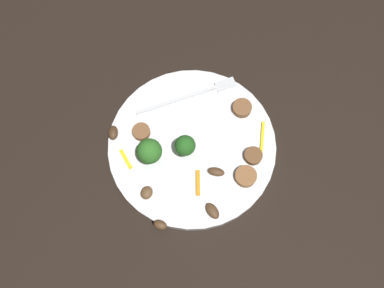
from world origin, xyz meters
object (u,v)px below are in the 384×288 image
at_px(fork, 194,94).
at_px(mushroom_0, 212,211).
at_px(broccoli_floret_0, 149,151).
at_px(pepper_strip_1, 126,159).
at_px(pepper_strip_2, 262,138).
at_px(sausage_slice_2, 242,108).
at_px(mushroom_1, 216,172).
at_px(sausage_slice_3, 141,132).
at_px(mushroom_2, 147,193).
at_px(broccoli_floret_1, 185,146).
at_px(mushroom_4, 160,225).
at_px(sausage_slice_1, 246,176).
at_px(sausage_slice_0, 253,156).
at_px(pepper_strip_0, 198,183).
at_px(plate, 192,146).
at_px(mushroom_3, 113,133).

height_order(fork, mushroom_0, mushroom_0).
bearing_deg(broccoli_floret_0, pepper_strip_1, 153.09).
bearing_deg(pepper_strip_2, sausage_slice_2, 90.67).
height_order(broccoli_floret_0, mushroom_1, broccoli_floret_0).
distance_m(mushroom_0, mushroom_1, 0.06).
bearing_deg(sausage_slice_3, mushroom_2, -113.46).
bearing_deg(broccoli_floret_1, mushroom_1, -65.67).
bearing_deg(pepper_strip_2, mushroom_4, -169.62).
relative_size(sausage_slice_1, mushroom_0, 1.24).
relative_size(sausage_slice_0, sausage_slice_2, 0.91).
xyz_separation_m(mushroom_4, pepper_strip_0, (0.08, 0.03, -0.00)).
relative_size(broccoli_floret_0, mushroom_4, 2.62).
height_order(mushroom_1, pepper_strip_2, mushroom_1).
height_order(broccoli_floret_0, broccoli_floret_1, broccoli_floret_0).
relative_size(mushroom_4, pepper_strip_2, 0.37).
bearing_deg(broccoli_floret_1, mushroom_4, -138.08).
bearing_deg(sausage_slice_2, sausage_slice_1, -120.13).
bearing_deg(pepper_strip_0, broccoli_floret_1, 80.75).
relative_size(plate, fork, 1.55).
relative_size(plate, mushroom_3, 11.31).
relative_size(broccoli_floret_1, mushroom_3, 2.01).
distance_m(broccoli_floret_0, sausage_slice_1, 0.16).
distance_m(plate, sausage_slice_3, 0.09).
distance_m(plate, mushroom_3, 0.13).
distance_m(fork, mushroom_3, 0.15).
height_order(sausage_slice_0, mushroom_4, same).
height_order(sausage_slice_2, mushroom_2, sausage_slice_2).
bearing_deg(plate, sausage_slice_1, -64.24).
height_order(broccoli_floret_1, mushroom_0, broccoli_floret_1).
relative_size(fork, mushroom_3, 7.28).
bearing_deg(mushroom_0, plate, 75.29).
relative_size(plate, broccoli_floret_1, 5.63).
distance_m(broccoli_floret_0, sausage_slice_0, 0.17).
bearing_deg(sausage_slice_1, plate, 115.76).
bearing_deg(plate, pepper_strip_2, -25.78).
relative_size(sausage_slice_2, pepper_strip_0, 0.79).
bearing_deg(sausage_slice_1, sausage_slice_3, 125.24).
distance_m(mushroom_4, pepper_strip_1, 0.12).
height_order(plate, mushroom_4, mushroom_4).
relative_size(sausage_slice_3, mushroom_4, 1.38).
xyz_separation_m(broccoli_floret_0, mushroom_0, (0.04, -0.12, -0.03)).
bearing_deg(sausage_slice_3, mushroom_4, -107.42).
relative_size(fork, sausage_slice_3, 6.12).
relative_size(broccoli_floret_0, broccoli_floret_1, 1.13).
bearing_deg(pepper_strip_2, broccoli_floret_0, 160.04).
xyz_separation_m(plate, mushroom_3, (-0.10, 0.08, 0.02)).
bearing_deg(broccoli_floret_1, mushroom_3, 134.67).
distance_m(fork, sausage_slice_2, 0.09).
bearing_deg(mushroom_3, mushroom_4, -91.95).
relative_size(sausage_slice_1, mushroom_1, 1.26).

